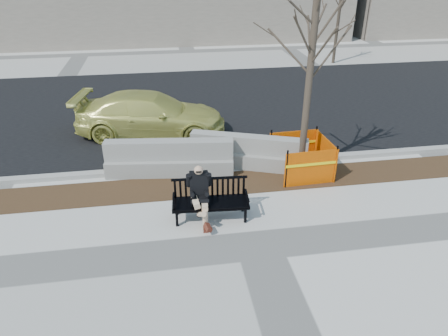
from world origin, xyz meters
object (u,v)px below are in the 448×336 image
at_px(tree_fence, 300,173).
at_px(bench, 211,218).
at_px(seated_man, 200,218).
at_px(jersey_barrier_right, 248,166).
at_px(sedan, 153,134).
at_px(jersey_barrier_left, 171,173).

bearing_deg(tree_fence, bench, -147.04).
bearing_deg(seated_man, jersey_barrier_right, 59.17).
relative_size(sedan, jersey_barrier_right, 1.47).
xyz_separation_m(tree_fence, sedan, (-3.97, 3.33, 0.00)).
distance_m(sedan, jersey_barrier_left, 2.80).
bearing_deg(bench, jersey_barrier_right, 63.97).
bearing_deg(tree_fence, sedan, 140.05).
bearing_deg(jersey_barrier_left, tree_fence, -2.25).
height_order(bench, tree_fence, tree_fence).
distance_m(bench, sedan, 5.23).
bearing_deg(sedan, jersey_barrier_left, -159.53).
distance_m(bench, jersey_barrier_left, 2.45).
bearing_deg(sedan, bench, -155.03).
xyz_separation_m(bench, tree_fence, (2.69, 1.74, 0.00)).
relative_size(tree_fence, jersey_barrier_right, 1.63).
bearing_deg(seated_man, bench, -11.15).
bearing_deg(bench, seated_man, 168.85).
xyz_separation_m(sedan, jersey_barrier_right, (2.65, -2.68, 0.00)).
bearing_deg(bench, tree_fence, 36.69).
height_order(seated_man, jersey_barrier_left, seated_man).
distance_m(tree_fence, jersey_barrier_right, 1.47).
xyz_separation_m(seated_man, jersey_barrier_right, (1.60, 2.33, 0.00)).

